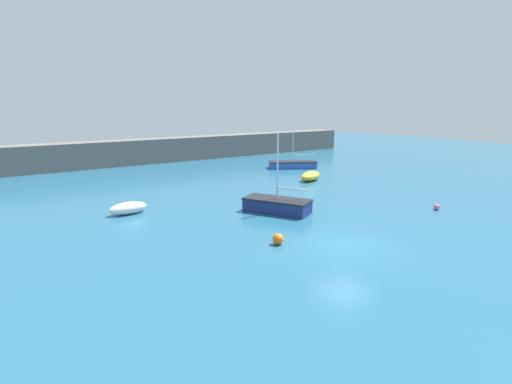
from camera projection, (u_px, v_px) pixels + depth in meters
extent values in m
cube|color=#235B7A|center=(345.00, 247.00, 19.42)|extent=(120.00, 120.00, 0.20)
cube|color=#66605B|center=(132.00, 152.00, 44.84)|extent=(61.23, 2.66, 2.75)
ellipsoid|color=white|center=(128.00, 208.00, 24.81)|extent=(2.46, 1.19, 0.75)
cube|color=navy|center=(277.00, 206.00, 25.19)|extent=(3.41, 4.42, 0.76)
cube|color=black|center=(277.00, 200.00, 25.10)|extent=(3.48, 4.51, 0.12)
cylinder|color=silver|center=(278.00, 167.00, 24.65)|extent=(0.11, 0.11, 4.24)
cylinder|color=silver|center=(293.00, 189.00, 24.45)|extent=(1.06, 1.91, 0.09)
cube|color=#2D56B7|center=(293.00, 165.00, 42.41)|extent=(5.09, 3.95, 0.62)
cube|color=black|center=(293.00, 162.00, 42.33)|extent=(5.20, 4.03, 0.12)
cylinder|color=silver|center=(293.00, 147.00, 41.98)|extent=(0.08, 0.08, 3.28)
cylinder|color=silver|center=(304.00, 155.00, 42.27)|extent=(2.14, 1.28, 0.07)
ellipsoid|color=yellow|center=(310.00, 176.00, 35.55)|extent=(3.11, 2.32, 0.83)
sphere|color=orange|center=(278.00, 239.00, 19.44)|extent=(0.56, 0.56, 0.56)
sphere|color=#EA668C|center=(437.00, 207.00, 25.80)|extent=(0.39, 0.39, 0.39)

